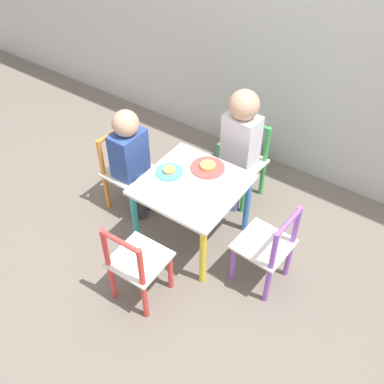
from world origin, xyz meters
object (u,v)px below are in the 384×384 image
(storage_bin, at_px, (237,151))
(child_back, at_px, (240,138))
(chair_red, at_px, (137,264))
(chair_purple, at_px, (267,248))
(plate_left, at_px, (169,172))
(chair_orange, at_px, (126,172))
(child_left, at_px, (132,155))
(kids_table, at_px, (192,193))
(chair_green, at_px, (243,163))
(plate_back, at_px, (208,167))

(storage_bin, bearing_deg, child_back, -61.38)
(chair_red, bearing_deg, child_back, -92.86)
(chair_purple, xyz_separation_m, chair_red, (-0.48, -0.46, 0.00))
(plate_left, bearing_deg, chair_orange, 178.56)
(chair_red, height_order, child_left, child_left)
(kids_table, xyz_separation_m, storage_bin, (-0.16, 0.78, -0.29))
(chair_green, height_order, plate_back, chair_green)
(child_left, bearing_deg, chair_green, -43.30)
(chair_red, relative_size, child_back, 0.66)
(chair_green, distance_m, child_back, 0.23)
(chair_green, height_order, child_back, child_back)
(chair_purple, relative_size, plate_left, 3.43)
(child_back, height_order, plate_back, child_back)
(chair_orange, distance_m, chair_red, 0.71)
(kids_table, relative_size, child_back, 0.67)
(chair_green, height_order, plate_left, chair_green)
(kids_table, relative_size, child_left, 0.74)
(child_back, relative_size, plate_back, 4.07)
(chair_red, bearing_deg, plate_back, -90.29)
(chair_green, bearing_deg, plate_back, -92.17)
(chair_red, bearing_deg, chair_green, -93.05)
(plate_left, bearing_deg, storage_bin, 90.33)
(chair_purple, distance_m, child_back, 0.68)
(chair_orange, height_order, plate_back, chair_orange)
(kids_table, bearing_deg, plate_back, 90.00)
(plate_back, bearing_deg, child_back, 82.49)
(chair_orange, bearing_deg, storage_bin, -22.36)
(plate_back, bearing_deg, chair_green, 82.94)
(kids_table, relative_size, chair_purple, 1.01)
(child_back, distance_m, child_left, 0.63)
(chair_red, bearing_deg, plate_left, -72.95)
(storage_bin, bearing_deg, plate_left, -89.67)
(plate_left, height_order, storage_bin, plate_left)
(chair_orange, height_order, child_left, child_left)
(kids_table, bearing_deg, chair_red, -88.78)
(kids_table, xyz_separation_m, child_left, (-0.43, 0.01, 0.06))
(chair_orange, bearing_deg, chair_green, -46.94)
(plate_left, xyz_separation_m, storage_bin, (-0.00, 0.78, -0.37))
(chair_orange, relative_size, child_back, 0.66)
(chair_green, bearing_deg, chair_red, -86.95)
(chair_orange, xyz_separation_m, child_back, (0.53, 0.42, 0.22))
(chair_red, distance_m, child_left, 0.68)
(kids_table, bearing_deg, child_back, 85.12)
(chair_orange, relative_size, plate_back, 2.71)
(kids_table, xyz_separation_m, plate_left, (-0.15, 0.00, 0.08))
(chair_purple, bearing_deg, chair_red, -42.47)
(chair_orange, bearing_deg, chair_purple, -91.42)
(child_back, height_order, storage_bin, child_back)
(chair_purple, bearing_deg, plate_back, -106.79)
(chair_red, distance_m, child_back, 0.95)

